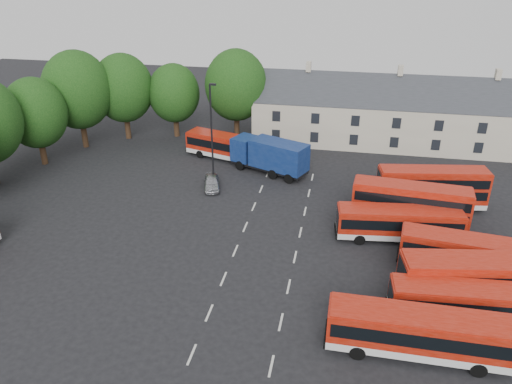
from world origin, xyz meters
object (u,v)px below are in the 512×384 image
(bus_row_a, at_px, (418,331))
(box_truck, at_px, (270,155))
(bus_dd_south, at_px, (410,204))
(silver_car, at_px, (212,182))
(lamppost, at_px, (212,131))

(bus_row_a, distance_m, box_truck, 28.92)
(bus_dd_south, relative_size, silver_car, 2.59)
(bus_row_a, relative_size, lamppost, 1.02)
(bus_row_a, distance_m, bus_dd_south, 16.18)
(bus_dd_south, distance_m, silver_car, 20.03)
(silver_car, distance_m, lamppost, 5.26)
(box_truck, bearing_deg, silver_car, -113.28)
(lamppost, bearing_deg, bus_row_a, -49.56)
(bus_row_a, distance_m, lamppost, 29.33)
(lamppost, bearing_deg, box_truck, 32.56)
(bus_dd_south, bearing_deg, lamppost, 168.04)
(bus_dd_south, xyz_separation_m, silver_car, (-19.46, 4.45, -1.68))
(box_truck, height_order, lamppost, lamppost)
(box_truck, distance_m, lamppost, 7.46)
(box_truck, bearing_deg, bus_dd_south, -10.73)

